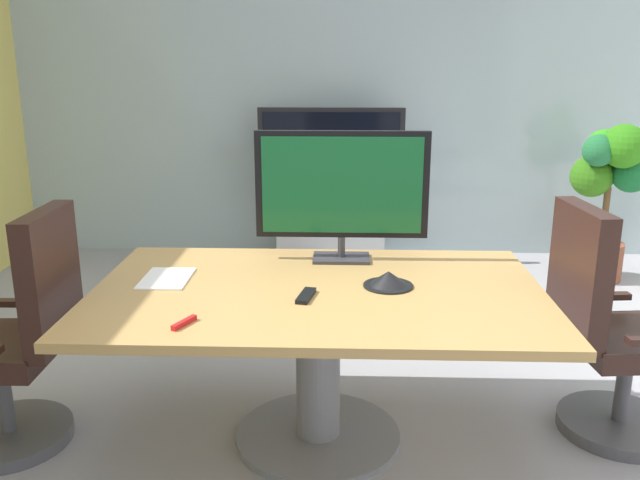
{
  "coord_description": "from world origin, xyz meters",
  "views": [
    {
      "loc": [
        0.05,
        -2.84,
        1.72
      ],
      "look_at": [
        -0.06,
        0.13,
        0.89
      ],
      "focal_mm": 37.23,
      "sensor_mm": 36.0,
      "label": 1
    }
  ],
  "objects_px": {
    "office_chair_left": "(19,350)",
    "conference_phone": "(388,280)",
    "conference_table": "(318,327)",
    "remote_control": "(306,296)",
    "wall_display_unit": "(331,211)",
    "tv_monitor": "(342,188)",
    "potted_plant": "(608,182)",
    "office_chair_right": "(609,342)"
  },
  "relations": [
    {
      "from": "office_chair_left",
      "to": "conference_phone",
      "type": "bearing_deg",
      "value": 92.98
    },
    {
      "from": "conference_table",
      "to": "conference_phone",
      "type": "relative_size",
      "value": 8.91
    },
    {
      "from": "conference_phone",
      "to": "remote_control",
      "type": "bearing_deg",
      "value": -156.39
    },
    {
      "from": "office_chair_left",
      "to": "wall_display_unit",
      "type": "height_order",
      "value": "wall_display_unit"
    },
    {
      "from": "tv_monitor",
      "to": "remote_control",
      "type": "xyz_separation_m",
      "value": [
        -0.15,
        -0.55,
        -0.35
      ]
    },
    {
      "from": "wall_display_unit",
      "to": "remote_control",
      "type": "bearing_deg",
      "value": -90.98
    },
    {
      "from": "office_chair_left",
      "to": "potted_plant",
      "type": "xyz_separation_m",
      "value": [
        3.46,
        2.44,
        0.32
      ]
    },
    {
      "from": "potted_plant",
      "to": "remote_control",
      "type": "relative_size",
      "value": 7.26
    },
    {
      "from": "tv_monitor",
      "to": "office_chair_right",
      "type": "bearing_deg",
      "value": -15.1
    },
    {
      "from": "office_chair_right",
      "to": "conference_phone",
      "type": "xyz_separation_m",
      "value": [
        -1.02,
        -0.07,
        0.31
      ]
    },
    {
      "from": "office_chair_right",
      "to": "wall_display_unit",
      "type": "xyz_separation_m",
      "value": [
        -1.32,
        2.64,
        -0.01
      ]
    },
    {
      "from": "conference_table",
      "to": "conference_phone",
      "type": "distance_m",
      "value": 0.37
    },
    {
      "from": "office_chair_right",
      "to": "wall_display_unit",
      "type": "bearing_deg",
      "value": 21.12
    },
    {
      "from": "conference_table",
      "to": "potted_plant",
      "type": "height_order",
      "value": "potted_plant"
    },
    {
      "from": "office_chair_right",
      "to": "conference_phone",
      "type": "height_order",
      "value": "office_chair_right"
    },
    {
      "from": "conference_table",
      "to": "tv_monitor",
      "type": "bearing_deg",
      "value": 77.18
    },
    {
      "from": "potted_plant",
      "to": "conference_phone",
      "type": "bearing_deg",
      "value": -128.17
    },
    {
      "from": "conference_table",
      "to": "potted_plant",
      "type": "bearing_deg",
      "value": 47.92
    },
    {
      "from": "office_chair_left",
      "to": "remote_control",
      "type": "relative_size",
      "value": 6.41
    },
    {
      "from": "wall_display_unit",
      "to": "conference_phone",
      "type": "height_order",
      "value": "wall_display_unit"
    },
    {
      "from": "office_chair_right",
      "to": "wall_display_unit",
      "type": "relative_size",
      "value": 0.83
    },
    {
      "from": "conference_table",
      "to": "wall_display_unit",
      "type": "bearing_deg",
      "value": 89.93
    },
    {
      "from": "conference_table",
      "to": "tv_monitor",
      "type": "height_order",
      "value": "tv_monitor"
    },
    {
      "from": "tv_monitor",
      "to": "conference_table",
      "type": "bearing_deg",
      "value": -102.82
    },
    {
      "from": "wall_display_unit",
      "to": "conference_phone",
      "type": "relative_size",
      "value": 5.95
    },
    {
      "from": "office_chair_left",
      "to": "conference_table",
      "type": "bearing_deg",
      "value": 92.22
    },
    {
      "from": "office_chair_left",
      "to": "conference_phone",
      "type": "relative_size",
      "value": 4.95
    },
    {
      "from": "wall_display_unit",
      "to": "remote_control",
      "type": "distance_m",
      "value": 2.88
    },
    {
      "from": "potted_plant",
      "to": "conference_table",
      "type": "bearing_deg",
      "value": -132.08
    },
    {
      "from": "conference_table",
      "to": "wall_display_unit",
      "type": "height_order",
      "value": "wall_display_unit"
    },
    {
      "from": "conference_phone",
      "to": "wall_display_unit",
      "type": "bearing_deg",
      "value": 96.4
    },
    {
      "from": "conference_table",
      "to": "wall_display_unit",
      "type": "relative_size",
      "value": 1.5
    },
    {
      "from": "office_chair_left",
      "to": "wall_display_unit",
      "type": "relative_size",
      "value": 0.83
    },
    {
      "from": "potted_plant",
      "to": "remote_control",
      "type": "height_order",
      "value": "potted_plant"
    },
    {
      "from": "conference_phone",
      "to": "remote_control",
      "type": "height_order",
      "value": "conference_phone"
    },
    {
      "from": "conference_table",
      "to": "wall_display_unit",
      "type": "xyz_separation_m",
      "value": [
        0.0,
        2.75,
        -0.12
      ]
    },
    {
      "from": "conference_table",
      "to": "office_chair_right",
      "type": "bearing_deg",
      "value": 4.64
    },
    {
      "from": "office_chair_left",
      "to": "conference_phone",
      "type": "distance_m",
      "value": 1.66
    },
    {
      "from": "tv_monitor",
      "to": "wall_display_unit",
      "type": "xyz_separation_m",
      "value": [
        -0.1,
        2.31,
        -0.65
      ]
    },
    {
      "from": "wall_display_unit",
      "to": "office_chair_left",
      "type": "bearing_deg",
      "value": -115.14
    },
    {
      "from": "potted_plant",
      "to": "conference_phone",
      "type": "relative_size",
      "value": 5.61
    },
    {
      "from": "potted_plant",
      "to": "wall_display_unit",
      "type": "bearing_deg",
      "value": 169.76
    }
  ]
}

